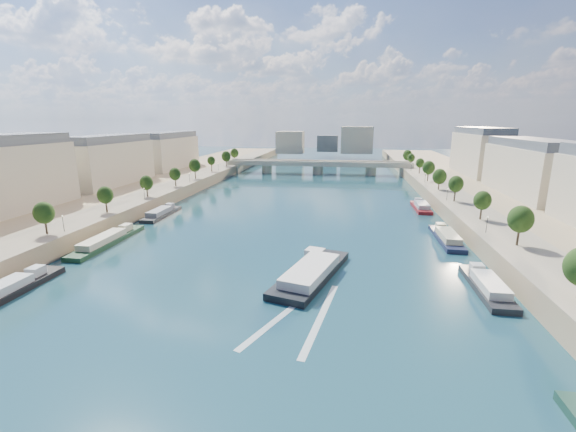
% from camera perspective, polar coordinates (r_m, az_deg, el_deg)
% --- Properties ---
extents(ground, '(700.00, 700.00, 0.00)m').
position_cam_1_polar(ground, '(119.51, -0.06, -1.71)').
color(ground, '#0B2D32').
rests_on(ground, ground).
extents(quay_left, '(44.00, 520.00, 5.00)m').
position_cam_1_polar(quay_left, '(147.74, -28.86, 0.59)').
color(quay_left, '#9E8460').
rests_on(quay_left, ground).
extents(quay_right, '(44.00, 520.00, 5.00)m').
position_cam_1_polar(quay_right, '(129.58, 33.26, -1.67)').
color(quay_right, '#9E8460').
rests_on(quay_right, ground).
extents(pave_left, '(14.00, 520.00, 0.10)m').
position_cam_1_polar(pave_left, '(138.64, -24.05, 1.42)').
color(pave_left, gray).
rests_on(pave_left, quay_left).
extents(pave_right, '(14.00, 520.00, 0.10)m').
position_cam_1_polar(pave_right, '(123.43, 27.10, -0.35)').
color(pave_right, gray).
rests_on(pave_right, quay_right).
extents(trees_left, '(4.80, 268.80, 8.26)m').
position_cam_1_polar(trees_left, '(138.26, -23.13, 3.78)').
color(trees_left, '#382B1E').
rests_on(trees_left, ground).
extents(trees_right, '(4.80, 268.80, 8.26)m').
position_cam_1_polar(trees_right, '(131.09, 25.21, 3.05)').
color(trees_right, '#382B1E').
rests_on(trees_right, ground).
extents(lamps_left, '(0.36, 200.36, 4.28)m').
position_cam_1_polar(lamps_left, '(127.49, -24.84, 1.58)').
color(lamps_left, black).
rests_on(lamps_left, ground).
extents(lamps_right, '(0.36, 200.36, 4.28)m').
position_cam_1_polar(lamps_right, '(126.17, 24.61, 1.48)').
color(lamps_right, black).
rests_on(lamps_right, ground).
extents(buildings_left, '(16.00, 226.00, 23.20)m').
position_cam_1_polar(buildings_left, '(162.94, -30.57, 6.49)').
color(buildings_left, '#B7AC8D').
rests_on(buildings_left, ground).
extents(buildings_right, '(16.00, 226.00, 23.20)m').
position_cam_1_polar(buildings_right, '(143.55, 36.81, 4.86)').
color(buildings_right, '#B7AC8D').
rests_on(buildings_right, ground).
extents(skyline, '(79.00, 42.00, 22.00)m').
position_cam_1_polar(skyline, '(333.96, 6.33, 10.95)').
color(skyline, '#B7AC8D').
rests_on(skyline, ground).
extents(bridge, '(112.00, 12.00, 8.15)m').
position_cam_1_polar(bridge, '(238.64, 4.46, 7.45)').
color(bridge, '#C1B79E').
rests_on(bridge, ground).
extents(tour_barge, '(15.63, 29.84, 3.89)m').
position_cam_1_polar(tour_barge, '(82.46, 3.48, -8.36)').
color(tour_barge, black).
rests_on(tour_barge, ground).
extents(wake, '(14.51, 25.88, 0.04)m').
position_cam_1_polar(wake, '(68.01, 2.13, -14.49)').
color(wake, silver).
rests_on(wake, ground).
extents(moored_barges_left, '(5.00, 151.60, 3.60)m').
position_cam_1_polar(moored_barges_left, '(90.97, -36.64, -9.24)').
color(moored_barges_left, '#1B1C3B').
rests_on(moored_barges_left, ground).
extents(moored_barges_right, '(5.00, 164.84, 3.60)m').
position_cam_1_polar(moored_barges_right, '(81.70, 28.44, -10.55)').
color(moored_barges_right, black).
rests_on(moored_barges_right, ground).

